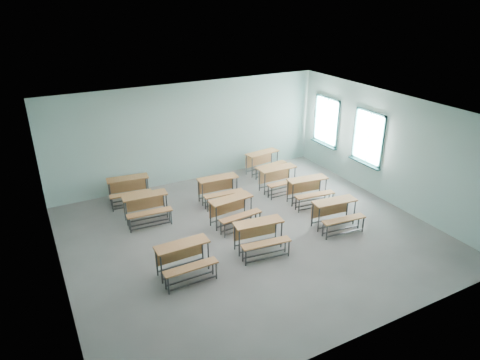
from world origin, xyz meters
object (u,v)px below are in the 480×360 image
object	(u,v)px
desk_unit_r0c1	(260,233)
desk_unit_r0c2	(336,210)
desk_unit_r3c2	(264,160)
desk_unit_r1c1	(233,208)
desk_unit_r2c1	(219,186)
desk_unit_r1c2	(309,187)
desk_unit_r0c0	(184,256)
desk_unit_r2c0	(146,204)
desk_unit_r3c0	(129,187)
desk_unit_r2c2	(279,176)

from	to	relation	value
desk_unit_r0c1	desk_unit_r0c2	size ratio (longest dim) A/B	1.01
desk_unit_r0c1	desk_unit_r3c2	world-z (taller)	same
desk_unit_r0c1	desk_unit_r1c1	xyz separation A→B (m)	(0.01, 1.42, 0.00)
desk_unit_r0c2	desk_unit_r2c1	world-z (taller)	same
desk_unit_r0c1	desk_unit_r0c2	xyz separation A→B (m)	(2.32, 0.03, 0.00)
desk_unit_r1c2	desk_unit_r2c1	world-z (taller)	same
desk_unit_r1c1	desk_unit_r2c1	distance (m)	1.41
desk_unit_r0c2	desk_unit_r2c1	xyz separation A→B (m)	(-2.06, 2.77, 0.00)
desk_unit_r1c1	desk_unit_r0c0	bearing A→B (deg)	-147.98
desk_unit_r2c0	desk_unit_r3c0	size ratio (longest dim) A/B	0.97
desk_unit_r3c2	desk_unit_r0c2	bearing A→B (deg)	-100.38
desk_unit_r0c2	desk_unit_r2c0	world-z (taller)	same
desk_unit_r2c0	desk_unit_r0c0	bearing A→B (deg)	-85.74
desk_unit_r0c2	desk_unit_r2c0	size ratio (longest dim) A/B	1.03
desk_unit_r0c1	desk_unit_r2c2	size ratio (longest dim) A/B	1.07
desk_unit_r0c2	desk_unit_r2c1	bearing A→B (deg)	132.87
desk_unit_r0c0	desk_unit_r3c0	world-z (taller)	same
desk_unit_r1c2	desk_unit_r2c0	distance (m)	4.65
desk_unit_r1c1	desk_unit_r2c0	xyz separation A→B (m)	(-1.97, 1.27, 0.00)
desk_unit_r0c1	desk_unit_r3c2	xyz separation A→B (m)	(2.51, 4.03, 0.00)
desk_unit_r0c0	desk_unit_r1c1	bearing A→B (deg)	36.63
desk_unit_r0c0	desk_unit_r3c2	size ratio (longest dim) A/B	0.93
desk_unit_r1c1	desk_unit_r3c2	size ratio (longest dim) A/B	0.98
desk_unit_r0c2	desk_unit_r2c2	xyz separation A→B (m)	(-0.10, 2.59, 0.00)
desk_unit_r0c2	desk_unit_r3c0	size ratio (longest dim) A/B	1.00
desk_unit_r2c0	desk_unit_r2c1	xyz separation A→B (m)	(2.22, 0.12, 0.00)
desk_unit_r0c0	desk_unit_r3c2	distance (m)	6.04
desk_unit_r1c1	desk_unit_r1c2	xyz separation A→B (m)	(2.53, 0.11, 0.00)
desk_unit_r2c1	desk_unit_r3c2	xyz separation A→B (m)	(2.26, 1.23, 0.00)
desk_unit_r1c2	desk_unit_r2c2	xyz separation A→B (m)	(-0.32, 1.10, 0.00)
desk_unit_r0c0	desk_unit_r3c2	bearing A→B (deg)	41.95
desk_unit_r2c0	desk_unit_r3c2	bearing A→B (deg)	20.32
desk_unit_r3c2	desk_unit_r0c1	bearing A→B (deg)	-129.54
desk_unit_r2c0	desk_unit_r2c2	bearing A→B (deg)	2.79
desk_unit_r0c0	desk_unit_r2c0	distance (m)	2.75
desk_unit_r0c2	desk_unit_r1c1	size ratio (longest dim) A/B	1.01
desk_unit_r0c1	desk_unit_r2c0	distance (m)	3.33
desk_unit_r0c2	desk_unit_r2c1	distance (m)	3.45
desk_unit_r0c1	desk_unit_r2c1	world-z (taller)	same
desk_unit_r1c1	desk_unit_r3c0	bearing A→B (deg)	123.47
desk_unit_r0c0	desk_unit_r3c0	xyz separation A→B (m)	(-0.15, 4.09, 0.00)
desk_unit_r0c1	desk_unit_r2c2	bearing A→B (deg)	56.77
desk_unit_r0c1	desk_unit_r2c1	xyz separation A→B (m)	(0.26, 2.80, 0.00)
desk_unit_r0c2	desk_unit_r3c0	bearing A→B (deg)	144.03
desk_unit_r0c0	desk_unit_r0c1	xyz separation A→B (m)	(1.93, 0.06, 0.00)
desk_unit_r0c1	desk_unit_r2c2	xyz separation A→B (m)	(2.22, 2.63, 0.00)
desk_unit_r0c0	desk_unit_r1c1	distance (m)	2.44
desk_unit_r0c2	desk_unit_r3c2	size ratio (longest dim) A/B	0.99
desk_unit_r2c2	desk_unit_r3c0	xyz separation A→B (m)	(-4.31, 1.40, 0.00)
desk_unit_r0c0	desk_unit_r1c2	distance (m)	4.75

